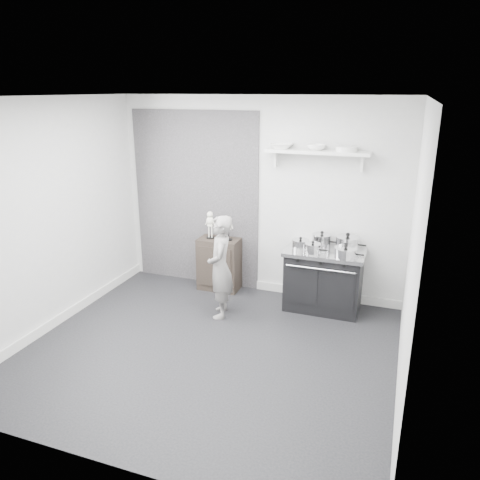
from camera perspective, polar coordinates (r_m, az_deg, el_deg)
name	(u,v)px	position (r m, az deg, el deg)	size (l,w,h in m)	color
ground	(208,350)	(5.36, -3.89, -13.20)	(4.00, 4.00, 0.00)	black
room_shell	(203,203)	(4.89, -4.55, 4.55)	(4.02, 3.62, 2.71)	beige
wall_shelf	(317,153)	(6.01, 9.42, 10.45)	(1.30, 0.26, 0.24)	silver
stove	(323,279)	(6.20, 10.14, -4.76)	(1.00, 0.63, 0.81)	black
side_cabinet	(219,264)	(6.71, -2.54, -2.93)	(0.58, 0.34, 0.75)	black
child	(220,267)	(5.83, -2.41, -3.31)	(0.48, 0.31, 1.31)	gray
pot_front_left	(300,244)	(6.03, 7.38, -0.54)	(0.31, 0.22, 0.17)	#BCBCBE
pot_back_left	(322,240)	(6.18, 9.93, -0.02)	(0.34, 0.25, 0.21)	#BCBCBE
pot_back_right	(347,243)	(6.12, 12.96, -0.36)	(0.39, 0.30, 0.23)	#BCBCBE
pot_front_right	(345,252)	(5.84, 12.74, -1.49)	(0.36, 0.27, 0.17)	#BCBCBE
pot_front_center	(313,248)	(5.90, 8.85, -1.03)	(0.29, 0.20, 0.17)	#BCBCBE
skeleton_full	(210,223)	(6.57, -3.66, 2.10)	(0.13, 0.08, 0.45)	white
skeleton_torso	(229,227)	(6.48, -1.38, 1.64)	(0.11, 0.07, 0.39)	white
bowl_large	(282,146)	(6.09, 5.10, 11.35)	(0.28, 0.28, 0.07)	white
bowl_small	(316,147)	(6.00, 9.27, 11.09)	(0.23, 0.23, 0.07)	white
plate_stack	(346,149)	(5.94, 12.83, 10.76)	(0.26, 0.26, 0.06)	white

